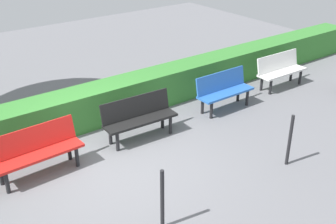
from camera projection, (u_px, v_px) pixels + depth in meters
The scene contains 8 objects.
ground_plane at pixel (113, 165), 7.69m from camera, with size 20.59×20.59×0.00m, color slate.
bench_white at pixel (280, 69), 10.84m from camera, with size 1.46×0.49×0.86m.
bench_blue at pixel (224, 89), 9.64m from camera, with size 1.44×0.46×0.86m.
bench_black at pixel (139, 116), 8.41m from camera, with size 1.55×0.53×0.86m.
bench_red at pixel (36, 150), 7.25m from camera, with size 1.58×0.52×0.86m.
hedge_row at pixel (112, 100), 9.29m from camera, with size 16.59×0.71×0.80m, color #387F33.
railing_post_mid at pixel (290, 140), 7.50m from camera, with size 0.06×0.06×1.00m, color black.
railing_post_far at pixel (162, 200), 5.99m from camera, with size 0.06×0.06×1.00m, color black.
Camera 1 is at (3.06, 5.78, 4.27)m, focal length 44.94 mm.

